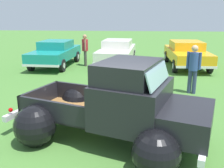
# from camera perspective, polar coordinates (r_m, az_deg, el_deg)

# --- Properties ---
(ground_plane) EXTENTS (80.00, 80.00, 0.00)m
(ground_plane) POSITION_cam_1_polar(r_m,az_deg,el_deg) (6.20, -1.32, -12.10)
(ground_plane) COLOR #477A33
(vintage_pickup_truck) EXTENTS (5.00, 3.84, 1.96)m
(vintage_pickup_truck) POSITION_cam_1_polar(r_m,az_deg,el_deg) (5.74, 2.15, -6.14)
(vintage_pickup_truck) COLOR black
(vintage_pickup_truck) RESTS_ON ground
(show_car_0) EXTENTS (2.05, 4.53, 1.43)m
(show_car_0) POSITION_cam_1_polar(r_m,az_deg,el_deg) (14.76, -12.74, 7.07)
(show_car_0) COLOR black
(show_car_0) RESTS_ON ground
(show_car_1) EXTENTS (2.21, 4.83, 1.43)m
(show_car_1) POSITION_cam_1_polar(r_m,az_deg,el_deg) (14.89, 1.17, 7.53)
(show_car_1) COLOR black
(show_car_1) RESTS_ON ground
(show_car_2) EXTENTS (2.03, 4.69, 1.43)m
(show_car_2) POSITION_cam_1_polar(r_m,az_deg,el_deg) (14.75, 16.64, 6.81)
(show_car_2) COLOR black
(show_car_2) RESTS_ON ground
(spectator_0) EXTENTS (0.41, 0.54, 1.79)m
(spectator_0) POSITION_cam_1_polar(r_m,az_deg,el_deg) (14.42, -6.17, 8.17)
(spectator_0) COLOR #4C4742
(spectator_0) RESTS_ON ground
(spectator_1) EXTENTS (0.52, 0.45, 1.82)m
(spectator_1) POSITION_cam_1_polar(r_m,az_deg,el_deg) (9.68, 18.08, 3.91)
(spectator_1) COLOR navy
(spectator_1) RESTS_ON ground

